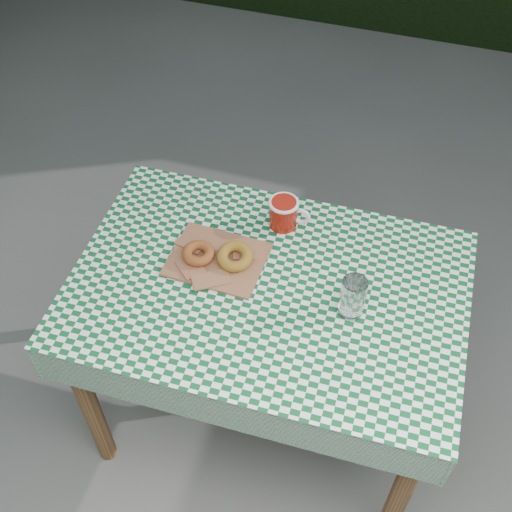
# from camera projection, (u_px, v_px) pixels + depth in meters

# --- Properties ---
(ground) EXTENTS (60.00, 60.00, 0.00)m
(ground) POSITION_uv_depth(u_px,v_px,m) (295.00, 439.00, 2.34)
(ground) COLOR #4E4E49
(ground) RESTS_ON ground
(table) EXTENTS (1.12, 0.76, 0.75)m
(table) POSITION_uv_depth(u_px,v_px,m) (266.00, 358.00, 2.13)
(table) COLOR brown
(table) RESTS_ON ground
(tablecloth) EXTENTS (1.14, 0.78, 0.01)m
(tablecloth) POSITION_uv_depth(u_px,v_px,m) (267.00, 287.00, 1.84)
(tablecloth) COLOR #0B4B21
(tablecloth) RESTS_ON table
(paper_bag) EXTENTS (0.28, 0.23, 0.01)m
(paper_bag) POSITION_uv_depth(u_px,v_px,m) (217.00, 259.00, 1.90)
(paper_bag) COLOR #996643
(paper_bag) RESTS_ON tablecloth
(bagel_front) EXTENTS (0.12, 0.12, 0.03)m
(bagel_front) POSITION_uv_depth(u_px,v_px,m) (198.00, 253.00, 1.88)
(bagel_front) COLOR brown
(bagel_front) RESTS_ON paper_bag
(bagel_back) EXTENTS (0.11, 0.11, 0.03)m
(bagel_back) POSITION_uv_depth(u_px,v_px,m) (235.00, 256.00, 1.87)
(bagel_back) COLOR #9E7220
(bagel_back) RESTS_ON paper_bag
(coffee_mug) EXTENTS (0.18, 0.18, 0.10)m
(coffee_mug) POSITION_uv_depth(u_px,v_px,m) (283.00, 213.00, 1.96)
(coffee_mug) COLOR maroon
(coffee_mug) RESTS_ON tablecloth
(drinking_glass) EXTENTS (0.07, 0.07, 0.13)m
(drinking_glass) POSITION_uv_depth(u_px,v_px,m) (353.00, 297.00, 1.74)
(drinking_glass) COLOR silver
(drinking_glass) RESTS_ON tablecloth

